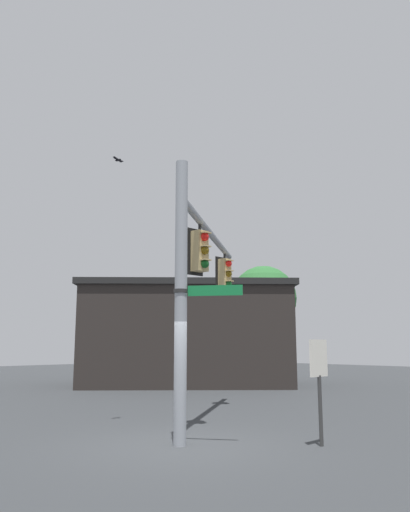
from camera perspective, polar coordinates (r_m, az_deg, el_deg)
ground_plane at (r=11.13m, az=-2.82°, el=-20.25°), size 80.00×80.00×0.00m
signal_pole at (r=10.98m, az=-2.69°, el=-4.59°), size 0.27×0.27×6.03m
mast_arm at (r=15.08m, az=0.70°, el=2.35°), size 6.49×4.58×0.19m
traffic_light_nearest_pole at (r=13.19m, az=-0.53°, el=0.58°), size 0.54×0.49×1.31m
traffic_light_mid_inner at (r=17.57m, az=2.24°, el=-2.00°), size 0.54×0.49×1.31m
street_name_sign at (r=10.92m, az=-0.73°, el=-3.87°), size 0.92×1.25×0.22m
bird_flying at (r=14.09m, az=-9.59°, el=10.45°), size 0.36×0.21×0.07m
storefront_building at (r=26.85m, az=-2.03°, el=-8.62°), size 12.09×11.95×5.07m
tree_by_storefront at (r=26.69m, az=6.50°, el=-4.80°), size 3.37×3.37×6.02m
historical_marker at (r=11.15m, az=12.51°, el=-12.74°), size 0.60×0.08×2.13m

